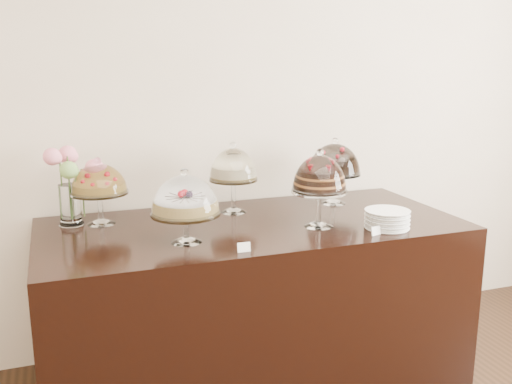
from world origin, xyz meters
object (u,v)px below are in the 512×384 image
object	(u,v)px
display_counter	(253,302)
cake_stand_sugar_sponge	(185,198)
flower_vase	(71,181)
plate_stack	(387,219)
cake_stand_cheesecake	(233,168)
cake_stand_fruit_tart	(99,182)
cake_stand_dark_choco	(334,162)
cake_stand_choco_layer	(320,177)

from	to	relation	value
display_counter	cake_stand_sugar_sponge	size ratio (longest dim) A/B	6.14
flower_vase	plate_stack	world-z (taller)	flower_vase
cake_stand_cheesecake	cake_stand_fruit_tart	size ratio (longest dim) A/B	1.13
display_counter	cake_stand_cheesecake	bearing A→B (deg)	96.31
display_counter	cake_stand_sugar_sponge	bearing A→B (deg)	-154.24
cake_stand_sugar_sponge	cake_stand_cheesecake	bearing A→B (deg)	49.74
cake_stand_cheesecake	cake_stand_dark_choco	distance (m)	0.63
cake_stand_choco_layer	cake_stand_fruit_tart	size ratio (longest dim) A/B	1.15
cake_stand_sugar_sponge	plate_stack	distance (m)	1.04
cake_stand_cheesecake	plate_stack	distance (m)	0.88
cake_stand_sugar_sponge	cake_stand_fruit_tart	bearing A→B (deg)	127.78
flower_vase	plate_stack	bearing A→B (deg)	-22.49
cake_stand_cheesecake	flower_vase	distance (m)	0.86
display_counter	plate_stack	xyz separation A→B (m)	(0.62, -0.32, 0.50)
cake_stand_sugar_sponge	cake_stand_dark_choco	distance (m)	1.09
cake_stand_dark_choco	cake_stand_fruit_tart	world-z (taller)	cake_stand_dark_choco
plate_stack	cake_stand_sugar_sponge	bearing A→B (deg)	172.92
cake_stand_fruit_tart	plate_stack	world-z (taller)	cake_stand_fruit_tart
cake_stand_fruit_tart	plate_stack	size ratio (longest dim) A/B	1.59
cake_stand_dark_choco	cake_stand_fruit_tart	bearing A→B (deg)	179.08
cake_stand_cheesecake	cake_stand_choco_layer	bearing A→B (deg)	-51.96
flower_vase	plate_stack	size ratio (longest dim) A/B	1.83
cake_stand_fruit_tart	plate_stack	distance (m)	1.50
cake_stand_sugar_sponge	flower_vase	xyz separation A→B (m)	(-0.49, 0.50, 0.02)
cake_stand_dark_choco	flower_vase	size ratio (longest dim) A/B	0.97
display_counter	cake_stand_dark_choco	distance (m)	0.95
cake_stand_cheesecake	flower_vase	world-z (taller)	flower_vase
cake_stand_dark_choco	cake_stand_sugar_sponge	bearing A→B (deg)	-156.61
cake_stand_choco_layer	plate_stack	distance (m)	0.41
display_counter	cake_stand_dark_choco	size ratio (longest dim) A/B	5.55
cake_stand_dark_choco	flower_vase	xyz separation A→B (m)	(-1.49, 0.06, -0.02)
cake_stand_choco_layer	plate_stack	world-z (taller)	cake_stand_choco_layer
cake_stand_sugar_sponge	cake_stand_dark_choco	xyz separation A→B (m)	(1.00, 0.43, 0.04)
cake_stand_sugar_sponge	cake_stand_fruit_tart	xyz separation A→B (m)	(-0.35, 0.45, 0.01)
cake_stand_choco_layer	cake_stand_dark_choco	distance (m)	0.51
cake_stand_sugar_sponge	cake_stand_cheesecake	world-z (taller)	cake_stand_cheesecake
cake_stand_sugar_sponge	cake_stand_dark_choco	bearing A→B (deg)	23.39
cake_stand_dark_choco	plate_stack	distance (m)	0.60
cake_stand_choco_layer	flower_vase	xyz separation A→B (m)	(-1.19, 0.47, -0.03)
cake_stand_fruit_tart	flower_vase	distance (m)	0.14
display_counter	plate_stack	distance (m)	0.85
display_counter	flower_vase	xyz separation A→B (m)	(-0.89, 0.30, 0.68)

